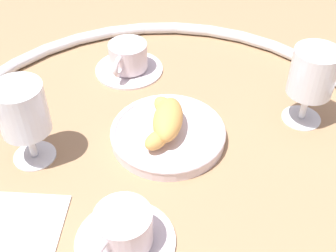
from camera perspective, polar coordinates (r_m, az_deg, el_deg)
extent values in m
plane|color=#997551|center=(0.72, -0.60, -3.28)|extent=(2.20, 2.20, 0.00)
torus|color=silver|center=(0.71, -0.61, -2.61)|extent=(0.79, 0.79, 0.02)
cylinder|color=silver|center=(0.73, 0.00, -1.20)|extent=(0.19, 0.19, 0.02)
torus|color=silver|center=(0.73, 0.00, -0.66)|extent=(0.19, 0.19, 0.01)
ellipsoid|color=#D6994C|center=(0.71, 0.00, 0.88)|extent=(0.10, 0.05, 0.04)
ellipsoid|color=#D6994C|center=(0.75, -0.61, 2.63)|extent=(0.05, 0.05, 0.03)
ellipsoid|color=#D6994C|center=(0.69, -1.53, -1.86)|extent=(0.05, 0.05, 0.03)
cylinder|color=silver|center=(0.90, -5.07, 7.46)|extent=(0.14, 0.14, 0.01)
cylinder|color=silver|center=(0.88, -5.19, 9.09)|extent=(0.08, 0.08, 0.05)
cylinder|color=brown|center=(0.87, -5.28, 10.30)|extent=(0.07, 0.07, 0.01)
torus|color=silver|center=(0.85, -6.38, 7.65)|extent=(0.04, 0.02, 0.04)
cylinder|color=silver|center=(0.61, -5.57, -14.58)|extent=(0.14, 0.14, 0.01)
cylinder|color=silver|center=(0.58, -5.77, -12.94)|extent=(0.08, 0.08, 0.05)
cylinder|color=brown|center=(0.57, -5.92, -11.66)|extent=(0.07, 0.07, 0.01)
cylinder|color=white|center=(0.74, -16.89, -3.66)|extent=(0.07, 0.07, 0.01)
cylinder|color=white|center=(0.72, -17.36, -1.99)|extent=(0.01, 0.01, 0.05)
cylinder|color=white|center=(0.68, -18.50, 2.12)|extent=(0.08, 0.08, 0.08)
cylinder|color=#E0CC4C|center=(0.68, -18.33, 1.52)|extent=(0.07, 0.07, 0.06)
cylinder|color=white|center=(0.81, 16.91, 1.07)|extent=(0.07, 0.07, 0.01)
cylinder|color=white|center=(0.79, 17.34, 2.71)|extent=(0.01, 0.01, 0.05)
cylinder|color=white|center=(0.76, 18.37, 6.66)|extent=(0.08, 0.08, 0.08)
cylinder|color=yellow|center=(0.76, 18.27, 6.31)|extent=(0.07, 0.07, 0.06)
cube|color=silver|center=(0.65, -18.29, -12.06)|extent=(0.11, 0.11, 0.01)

